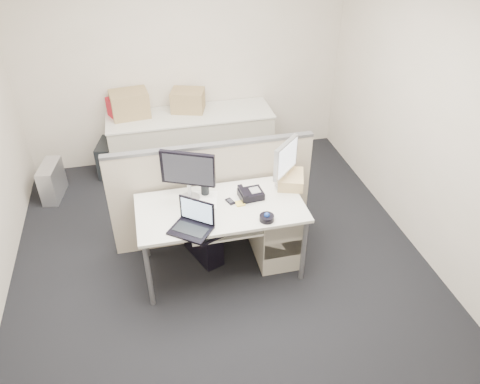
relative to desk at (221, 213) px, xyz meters
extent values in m
cube|color=black|center=(0.00, 0.00, -0.67)|extent=(4.00, 4.50, 0.01)
cube|color=beige|center=(0.00, 2.25, 0.69)|extent=(4.00, 0.02, 2.70)
cube|color=beige|center=(2.00, 0.00, 0.69)|extent=(0.02, 4.50, 2.70)
cube|color=silver|center=(0.00, 0.00, 0.05)|extent=(1.50, 0.75, 0.03)
cylinder|color=slate|center=(-0.70, -0.33, -0.31)|extent=(0.04, 0.04, 0.70)
cylinder|color=slate|center=(-0.70, 0.33, -0.31)|extent=(0.04, 0.04, 0.70)
cylinder|color=slate|center=(0.70, -0.33, -0.31)|extent=(0.04, 0.04, 0.70)
cylinder|color=slate|center=(0.70, 0.33, -0.31)|extent=(0.04, 0.04, 0.70)
cube|color=silver|center=(0.00, -0.18, -0.04)|extent=(0.62, 0.32, 0.02)
cube|color=#B7B19E|center=(0.55, 0.05, -0.34)|extent=(0.40, 0.55, 0.65)
cube|color=#B9AA97|center=(0.00, 0.45, -0.11)|extent=(2.00, 0.06, 1.10)
cube|color=#B7B19E|center=(0.00, 1.93, -0.30)|extent=(2.00, 0.60, 0.72)
cube|color=black|center=(-0.25, 0.18, 0.31)|extent=(0.52, 0.38, 0.49)
cube|color=#B7B7BC|center=(0.65, 0.18, 0.30)|extent=(0.41, 0.41, 0.47)
cube|color=black|center=(-0.31, -0.28, 0.19)|extent=(0.41, 0.40, 0.25)
cylinder|color=black|center=(0.35, -0.28, 0.09)|extent=(0.17, 0.17, 0.05)
cube|color=black|center=(0.30, 0.08, 0.10)|extent=(0.23, 0.19, 0.07)
cube|color=white|center=(-0.12, 0.12, 0.07)|extent=(0.27, 0.32, 0.01)
cube|color=yellow|center=(0.18, 0.00, 0.07)|extent=(0.08, 0.08, 0.01)
cylinder|color=black|center=(-0.10, 0.22, 0.15)|extent=(0.08, 0.08, 0.16)
ellipsoid|color=gold|center=(0.28, 0.10, 0.09)|extent=(0.18, 0.09, 0.04)
cube|color=black|center=(0.10, 0.05, 0.07)|extent=(0.08, 0.11, 0.01)
cube|color=#E0B77E|center=(0.72, 0.20, 0.12)|extent=(0.32, 0.36, 0.11)
cube|color=black|center=(-0.05, -0.22, -0.02)|extent=(0.50, 0.33, 0.03)
cube|color=black|center=(-0.15, 0.20, -0.45)|extent=(0.35, 0.50, 0.44)
cube|color=black|center=(-1.06, 2.03, -0.45)|extent=(0.28, 0.49, 0.43)
cube|color=#B7B7BC|center=(-1.70, 1.63, -0.45)|extent=(0.26, 0.48, 0.42)
cube|color=tan|center=(-0.70, 2.05, 0.22)|extent=(0.47, 0.38, 0.33)
cube|color=tan|center=(0.00, 2.05, 0.20)|extent=(0.46, 0.40, 0.28)
cube|color=#B10E1D|center=(-0.90, 2.03, 0.18)|extent=(0.17, 0.27, 0.25)
camera|label=1|loc=(-0.59, -3.30, 2.57)|focal=35.00mm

